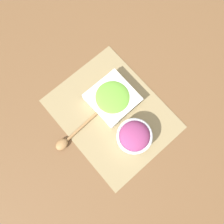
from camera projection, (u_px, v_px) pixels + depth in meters
The scene contains 5 objects.
ground_plane at pixel (112, 114), 0.98m from camera, with size 3.00×3.00×0.00m, color brown.
placemat at pixel (112, 114), 0.98m from camera, with size 0.53×0.42×0.00m.
lettuce_bowl at pixel (113, 98), 0.97m from camera, with size 0.20×0.20×0.05m.
onion_bowl at pixel (135, 136), 0.91m from camera, with size 0.15×0.15×0.09m.
wooden_spoon at pixel (69, 138), 0.94m from camera, with size 0.05×0.25×0.02m.
Camera 1 is at (0.17, -0.15, 0.96)m, focal length 35.00 mm.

